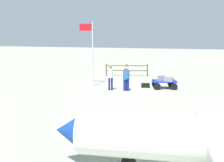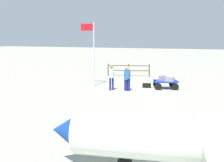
{
  "view_description": "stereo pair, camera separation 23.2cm",
  "coord_description": "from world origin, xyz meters",
  "px_view_note": "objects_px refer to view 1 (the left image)",
  "views": [
    {
      "loc": [
        -4.69,
        20.49,
        3.93
      ],
      "look_at": [
        -0.06,
        6.0,
        1.4
      ],
      "focal_mm": 44.77,
      "sensor_mm": 36.0,
      "label": 1
    },
    {
      "loc": [
        -4.91,
        20.42,
        3.93
      ],
      "look_at": [
        -0.06,
        6.0,
        1.4
      ],
      "focal_mm": 44.77,
      "sensor_mm": 36.0,
      "label": 2
    }
  ],
  "objects_px": {
    "suitcase_dark": "(161,78)",
    "worker_supervisor": "(111,75)",
    "flagpole": "(91,48)",
    "airplane_near": "(213,140)",
    "luggage_cart": "(164,83)",
    "suitcase_tan": "(168,79)",
    "worker_trailing": "(127,77)",
    "suitcase_navy": "(145,85)",
    "worker_lead": "(126,77)"
  },
  "relations": [
    {
      "from": "worker_trailing",
      "to": "flagpole",
      "type": "xyz_separation_m",
      "value": [
        3.11,
        -1.04,
        1.9
      ]
    },
    {
      "from": "suitcase_dark",
      "to": "worker_supervisor",
      "type": "bearing_deg",
      "value": 26.31
    },
    {
      "from": "luggage_cart",
      "to": "airplane_near",
      "type": "relative_size",
      "value": 0.22
    },
    {
      "from": "suitcase_tan",
      "to": "worker_lead",
      "type": "bearing_deg",
      "value": 24.24
    },
    {
      "from": "luggage_cart",
      "to": "suitcase_navy",
      "type": "xyz_separation_m",
      "value": [
        1.38,
        0.05,
        -0.28
      ]
    },
    {
      "from": "worker_supervisor",
      "to": "worker_trailing",
      "type": "bearing_deg",
      "value": -175.11
    },
    {
      "from": "suitcase_tan",
      "to": "worker_supervisor",
      "type": "relative_size",
      "value": 0.38
    },
    {
      "from": "luggage_cart",
      "to": "suitcase_dark",
      "type": "distance_m",
      "value": 0.42
    },
    {
      "from": "worker_trailing",
      "to": "luggage_cart",
      "type": "bearing_deg",
      "value": -144.48
    },
    {
      "from": "suitcase_tan",
      "to": "airplane_near",
      "type": "distance_m",
      "value": 12.68
    },
    {
      "from": "worker_lead",
      "to": "flagpole",
      "type": "relative_size",
      "value": 0.35
    },
    {
      "from": "suitcase_dark",
      "to": "suitcase_navy",
      "type": "bearing_deg",
      "value": -3.92
    },
    {
      "from": "worker_trailing",
      "to": "worker_supervisor",
      "type": "bearing_deg",
      "value": 4.89
    },
    {
      "from": "worker_supervisor",
      "to": "airplane_near",
      "type": "bearing_deg",
      "value": 120.62
    },
    {
      "from": "worker_trailing",
      "to": "flagpole",
      "type": "bearing_deg",
      "value": -18.44
    },
    {
      "from": "luggage_cart",
      "to": "worker_lead",
      "type": "relative_size",
      "value": 1.19
    },
    {
      "from": "airplane_near",
      "to": "luggage_cart",
      "type": "bearing_deg",
      "value": -77.1
    },
    {
      "from": "suitcase_dark",
      "to": "flagpole",
      "type": "relative_size",
      "value": 0.12
    },
    {
      "from": "worker_supervisor",
      "to": "airplane_near",
      "type": "relative_size",
      "value": 0.2
    },
    {
      "from": "worker_supervisor",
      "to": "suitcase_tan",
      "type": "bearing_deg",
      "value": -160.06
    },
    {
      "from": "suitcase_tan",
      "to": "worker_trailing",
      "type": "xyz_separation_m",
      "value": [
        2.73,
        1.32,
        0.26
      ]
    },
    {
      "from": "suitcase_dark",
      "to": "suitcase_tan",
      "type": "bearing_deg",
      "value": 154.84
    },
    {
      "from": "worker_lead",
      "to": "worker_trailing",
      "type": "bearing_deg",
      "value": 157.14
    },
    {
      "from": "suitcase_navy",
      "to": "worker_supervisor",
      "type": "bearing_deg",
      "value": 38.56
    },
    {
      "from": "suitcase_dark",
      "to": "flagpole",
      "type": "xyz_separation_m",
      "value": [
        5.31,
        0.53,
        2.14
      ]
    },
    {
      "from": "worker_supervisor",
      "to": "airplane_near",
      "type": "height_order",
      "value": "airplane_near"
    },
    {
      "from": "luggage_cart",
      "to": "worker_supervisor",
      "type": "distance_m",
      "value": 4.05
    },
    {
      "from": "suitcase_dark",
      "to": "worker_supervisor",
      "type": "height_order",
      "value": "worker_supervisor"
    },
    {
      "from": "luggage_cart",
      "to": "suitcase_navy",
      "type": "distance_m",
      "value": 1.4
    },
    {
      "from": "suitcase_tan",
      "to": "luggage_cart",
      "type": "bearing_deg",
      "value": -48.58
    },
    {
      "from": "worker_trailing",
      "to": "worker_lead",
      "type": "bearing_deg",
      "value": -22.86
    },
    {
      "from": "airplane_near",
      "to": "flagpole",
      "type": "distance_m",
      "value": 14.88
    },
    {
      "from": "flagpole",
      "to": "airplane_near",
      "type": "bearing_deg",
      "value": 124.8
    },
    {
      "from": "suitcase_navy",
      "to": "worker_supervisor",
      "type": "xyz_separation_m",
      "value": [
        2.2,
        1.75,
        0.91
      ]
    },
    {
      "from": "suitcase_dark",
      "to": "flagpole",
      "type": "distance_m",
      "value": 5.75
    },
    {
      "from": "worker_trailing",
      "to": "airplane_near",
      "type": "xyz_separation_m",
      "value": [
        -5.32,
        11.09,
        0.09
      ]
    },
    {
      "from": "suitcase_tan",
      "to": "worker_lead",
      "type": "xyz_separation_m",
      "value": [
        2.83,
        1.28,
        0.23
      ]
    },
    {
      "from": "suitcase_dark",
      "to": "worker_trailing",
      "type": "xyz_separation_m",
      "value": [
        2.2,
        1.57,
        0.23
      ]
    },
    {
      "from": "airplane_near",
      "to": "worker_trailing",
      "type": "bearing_deg",
      "value": -64.37
    },
    {
      "from": "luggage_cart",
      "to": "suitcase_navy",
      "type": "bearing_deg",
      "value": 2.28
    },
    {
      "from": "suitcase_dark",
      "to": "airplane_near",
      "type": "xyz_separation_m",
      "value": [
        -3.13,
        12.66,
        0.32
      ]
    },
    {
      "from": "suitcase_navy",
      "to": "worker_trailing",
      "type": "height_order",
      "value": "worker_trailing"
    },
    {
      "from": "worker_trailing",
      "to": "airplane_near",
      "type": "height_order",
      "value": "airplane_near"
    },
    {
      "from": "luggage_cart",
      "to": "flagpole",
      "type": "bearing_deg",
      "value": 6.93
    },
    {
      "from": "luggage_cart",
      "to": "suitcase_tan",
      "type": "distance_m",
      "value": 0.61
    },
    {
      "from": "luggage_cart",
      "to": "worker_supervisor",
      "type": "xyz_separation_m",
      "value": [
        3.57,
        1.81,
        0.63
      ]
    },
    {
      "from": "worker_trailing",
      "to": "suitcase_dark",
      "type": "bearing_deg",
      "value": -144.44
    },
    {
      "from": "suitcase_navy",
      "to": "worker_trailing",
      "type": "bearing_deg",
      "value": 58.44
    },
    {
      "from": "luggage_cart",
      "to": "worker_trailing",
      "type": "xyz_separation_m",
      "value": [
        2.39,
        1.71,
        0.58
      ]
    },
    {
      "from": "airplane_near",
      "to": "flagpole",
      "type": "xyz_separation_m",
      "value": [
        8.43,
        -12.13,
        1.81
      ]
    }
  ]
}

